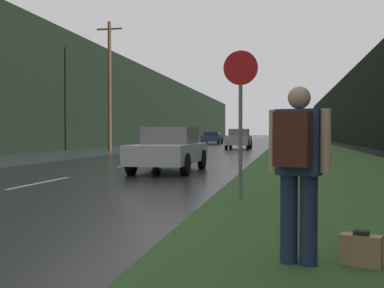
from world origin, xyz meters
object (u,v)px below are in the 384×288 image
object	(u,v)px
car_passing_near	(170,149)
car_passing_far	(239,139)
hitchhiker_with_backpack	(298,163)
suitcase	(361,251)
stop_sign	(240,111)
car_oncoming	(212,138)

from	to	relation	value
car_passing_near	car_passing_far	distance (m)	22.65
hitchhiker_with_backpack	car_passing_far	bearing A→B (deg)	113.86
suitcase	car_passing_far	world-z (taller)	car_passing_far
hitchhiker_with_backpack	suitcase	xyz separation A→B (m)	(0.56, 0.08, -0.79)
car_passing_far	suitcase	bearing A→B (deg)	97.44
suitcase	car_passing_near	size ratio (longest dim) A/B	0.09
stop_sign	car_oncoming	distance (m)	45.14
car_passing_near	car_oncoming	xyz separation A→B (m)	(-4.52, 38.40, -0.01)
car_oncoming	car_passing_far	bearing A→B (deg)	-73.97
hitchhiker_with_backpack	car_oncoming	bearing A→B (deg)	117.02
stop_sign	car_passing_far	bearing A→B (deg)	95.59
stop_sign	car_passing_near	bearing A→B (deg)	114.68
stop_sign	hitchhiker_with_backpack	size ratio (longest dim) A/B	1.65
suitcase	car_passing_far	bearing A→B (deg)	114.85
hitchhiker_with_backpack	car_passing_far	xyz separation A→B (m)	(-3.74, 33.02, -0.18)
car_oncoming	suitcase	bearing A→B (deg)	-79.73
suitcase	car_passing_near	distance (m)	11.16
hitchhiker_with_backpack	suitcase	world-z (taller)	hitchhiker_with_backpack
stop_sign	car_passing_near	distance (m)	6.81
stop_sign	car_passing_near	world-z (taller)	stop_sign
suitcase	stop_sign	bearing A→B (deg)	127.04
suitcase	car_passing_near	xyz separation A→B (m)	(-4.30, 10.29, 0.55)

